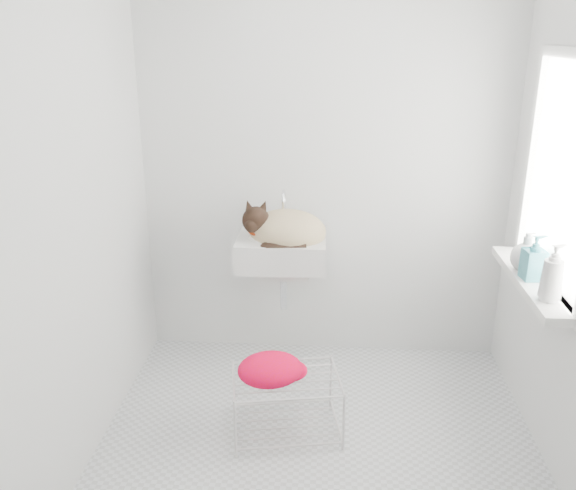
# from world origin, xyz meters

# --- Properties ---
(floor) EXTENTS (2.20, 2.00, 0.02)m
(floor) POSITION_xyz_m (0.00, 0.00, 0.00)
(floor) COLOR silver
(floor) RESTS_ON ground
(back_wall) EXTENTS (2.20, 0.02, 2.50)m
(back_wall) POSITION_xyz_m (0.00, 1.00, 1.25)
(back_wall) COLOR silver
(back_wall) RESTS_ON ground
(left_wall) EXTENTS (0.02, 2.00, 2.50)m
(left_wall) POSITION_xyz_m (-1.10, 0.00, 1.25)
(left_wall) COLOR silver
(left_wall) RESTS_ON ground
(window_glass) EXTENTS (0.01, 0.80, 1.00)m
(window_glass) POSITION_xyz_m (1.09, 0.20, 1.35)
(window_glass) COLOR white
(window_glass) RESTS_ON right_wall
(window_frame) EXTENTS (0.04, 0.90, 1.10)m
(window_frame) POSITION_xyz_m (1.07, 0.20, 1.35)
(window_frame) COLOR white
(window_frame) RESTS_ON right_wall
(windowsill) EXTENTS (0.16, 0.88, 0.04)m
(windowsill) POSITION_xyz_m (1.01, 0.20, 0.83)
(windowsill) COLOR white
(windowsill) RESTS_ON right_wall
(sink) EXTENTS (0.51, 0.44, 0.20)m
(sink) POSITION_xyz_m (-0.23, 0.74, 0.85)
(sink) COLOR silver
(sink) RESTS_ON back_wall
(faucet) EXTENTS (0.18, 0.13, 0.18)m
(faucet) POSITION_xyz_m (-0.23, 0.92, 0.99)
(faucet) COLOR silver
(faucet) RESTS_ON sink
(cat) EXTENTS (0.49, 0.43, 0.29)m
(cat) POSITION_xyz_m (-0.22, 0.72, 0.89)
(cat) COLOR tan
(cat) RESTS_ON sink
(wire_rack) EXTENTS (0.58, 0.46, 0.32)m
(wire_rack) POSITION_xyz_m (-0.17, 0.09, 0.15)
(wire_rack) COLOR silver
(wire_rack) RESTS_ON floor
(towel) EXTENTS (0.38, 0.31, 0.14)m
(towel) POSITION_xyz_m (-0.24, 0.05, 0.35)
(towel) COLOR #E50A00
(towel) RESTS_ON wire_rack
(bottle_a) EXTENTS (0.11, 0.11, 0.22)m
(bottle_a) POSITION_xyz_m (1.00, -0.06, 0.85)
(bottle_a) COLOR silver
(bottle_a) RESTS_ON windowsill
(bottle_b) EXTENTS (0.11, 0.11, 0.22)m
(bottle_b) POSITION_xyz_m (1.00, 0.18, 0.85)
(bottle_b) COLOR teal
(bottle_b) RESTS_ON windowsill
(bottle_c) EXTENTS (0.18, 0.18, 0.19)m
(bottle_c) POSITION_xyz_m (1.00, 0.30, 0.85)
(bottle_c) COLOR #BDBDBD
(bottle_c) RESTS_ON windowsill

